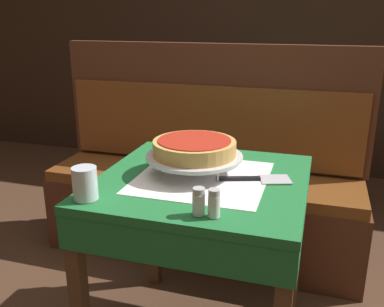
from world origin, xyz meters
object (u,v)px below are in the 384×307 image
at_px(salt_shaker, 199,202).
at_px(pizza_server, 257,179).
at_px(dining_table_rear, 290,112).
at_px(dining_table_front, 202,202).
at_px(pizza_pan_stand, 194,157).
at_px(condiment_caddy, 277,93).
at_px(pepper_shaker, 214,203).
at_px(deep_dish_pizza, 194,147).
at_px(booth_bench, 203,194).
at_px(water_glass_near, 85,183).

bearing_deg(salt_shaker, pizza_server, 69.64).
bearing_deg(pizza_server, dining_table_rear, 90.42).
relative_size(dining_table_front, pizza_pan_stand, 2.09).
bearing_deg(condiment_caddy, pepper_shaker, -88.98).
xyz_separation_m(dining_table_rear, pizza_server, (0.01, -1.66, 0.11)).
height_order(deep_dish_pizza, pizza_server, deep_dish_pizza).
bearing_deg(booth_bench, water_glass_near, -96.22).
relative_size(dining_table_rear, salt_shaker, 8.75).
height_order(dining_table_front, condiment_caddy, condiment_caddy).
bearing_deg(water_glass_near, salt_shaker, -0.45).
bearing_deg(dining_table_rear, salt_shaker, -93.15).
relative_size(deep_dish_pizza, salt_shaker, 3.62).
bearing_deg(pizza_server, pizza_pan_stand, 179.12).
height_order(booth_bench, pepper_shaker, booth_bench).
relative_size(water_glass_near, pepper_shaker, 1.24).
bearing_deg(dining_table_rear, booth_bench, -111.22).
height_order(pepper_shaker, condiment_caddy, condiment_caddy).
height_order(pizza_pan_stand, pizza_server, pizza_pan_stand).
distance_m(dining_table_rear, condiment_caddy, 0.17).
bearing_deg(condiment_caddy, water_glass_near, -101.15).
height_order(dining_table_front, salt_shaker, salt_shaker).
xyz_separation_m(deep_dish_pizza, salt_shaker, (0.11, -0.33, -0.06)).
xyz_separation_m(salt_shaker, pepper_shaker, (0.05, 0.00, 0.00)).
distance_m(dining_table_rear, pepper_shaker, 2.00).
bearing_deg(dining_table_front, deep_dish_pizza, 140.95).
bearing_deg(water_glass_near, pepper_shaker, -0.40).
xyz_separation_m(deep_dish_pizza, condiment_caddy, (0.12, 1.65, -0.07)).
height_order(water_glass_near, condiment_caddy, condiment_caddy).
relative_size(pizza_server, salt_shaker, 3.18).
bearing_deg(dining_table_rear, pepper_shaker, -91.81).
bearing_deg(dining_table_front, salt_shaker, -76.32).
bearing_deg(dining_table_front, water_glass_near, -135.91).
height_order(salt_shaker, condiment_caddy, condiment_caddy).
xyz_separation_m(booth_bench, water_glass_near, (-0.11, -1.02, 0.44)).
relative_size(pizza_pan_stand, salt_shaker, 4.22).
relative_size(pizza_server, pepper_shaker, 3.13).
bearing_deg(water_glass_near, deep_dish_pizza, 51.15).
bearing_deg(pizza_server, condiment_caddy, 93.83).
height_order(booth_bench, pizza_server, booth_bench).
height_order(dining_table_front, pepper_shaker, pepper_shaker).
bearing_deg(pizza_server, salt_shaker, -110.36).
bearing_deg(booth_bench, deep_dish_pizza, -77.39).
bearing_deg(salt_shaker, dining_table_front, 103.68).
bearing_deg(condiment_caddy, booth_bench, -106.20).
bearing_deg(booth_bench, condiment_caddy, 73.80).
xyz_separation_m(deep_dish_pizza, pepper_shaker, (0.16, -0.33, -0.06)).
xyz_separation_m(deep_dish_pizza, water_glass_near, (-0.26, -0.33, -0.05)).
height_order(dining_table_rear, pizza_server, pizza_server).
bearing_deg(dining_table_rear, pizza_pan_stand, -97.65).
bearing_deg(pizza_pan_stand, salt_shaker, -71.14).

